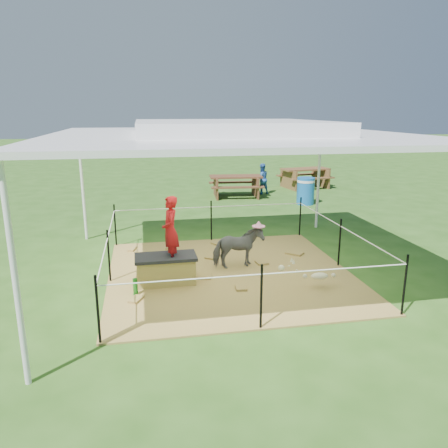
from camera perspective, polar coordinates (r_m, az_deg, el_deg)
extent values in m
plane|color=#2D5919|center=(8.53, 0.75, -6.54)|extent=(90.00, 90.00, 0.00)
cube|color=brown|center=(8.52, 0.76, -6.45)|extent=(4.60, 4.60, 0.03)
cylinder|color=silver|center=(11.03, -17.99, 4.63)|extent=(0.07, 0.07, 2.60)
cylinder|color=silver|center=(11.86, 12.24, 5.66)|extent=(0.07, 0.07, 2.60)
cylinder|color=silver|center=(5.30, -25.62, -6.47)|extent=(0.07, 0.07, 2.60)
cube|color=white|center=(7.96, 0.82, 11.47)|extent=(6.30, 6.30, 0.08)
cube|color=white|center=(7.96, 0.82, 12.55)|extent=(3.30, 3.30, 0.22)
cylinder|color=black|center=(10.39, -14.03, -0.20)|extent=(0.04, 0.04, 1.00)
cylinder|color=black|center=(10.49, -1.68, 0.38)|extent=(0.04, 0.04, 1.00)
cylinder|color=black|center=(11.05, 9.92, 0.91)|extent=(0.04, 0.04, 1.00)
cylinder|color=black|center=(8.23, -14.81, -4.13)|extent=(0.04, 0.04, 1.00)
cylinder|color=black|center=(9.06, 14.87, -2.42)|extent=(0.04, 0.04, 1.00)
cylinder|color=black|center=(6.15, -16.16, -10.79)|extent=(0.04, 0.04, 1.00)
cylinder|color=black|center=(6.31, 4.88, -9.52)|extent=(0.04, 0.04, 1.00)
cylinder|color=black|center=(7.22, 22.52, -7.48)|extent=(0.04, 0.04, 1.00)
cylinder|color=white|center=(10.41, -1.69, 2.25)|extent=(4.50, 0.02, 0.02)
cylinder|color=white|center=(6.18, 4.95, -6.56)|extent=(4.50, 0.02, 0.02)
cylinder|color=white|center=(8.97, 15.01, -0.28)|extent=(0.02, 4.50, 0.02)
cylinder|color=white|center=(8.13, -14.97, -1.79)|extent=(0.02, 4.50, 0.02)
cube|color=#B19240|center=(8.04, -7.57, -6.04)|extent=(1.04, 0.53, 0.46)
cube|color=black|center=(7.95, -7.63, -4.30)|extent=(1.11, 0.59, 0.06)
imported|color=red|center=(7.79, -7.04, -0.14)|extent=(0.30, 0.45, 1.24)
cylinder|color=#176716|center=(7.64, -11.50, -8.02)|extent=(0.08, 0.08, 0.29)
imported|color=#49494E|center=(8.66, 1.84, -3.11)|extent=(1.03, 0.58, 0.83)
cylinder|color=pink|center=(8.52, 1.86, -0.08)|extent=(0.26, 0.26, 0.12)
cylinder|color=#175FAC|center=(14.99, 10.61, 4.27)|extent=(0.63, 0.63, 0.90)
cube|color=#512E1B|center=(16.02, 1.54, 4.95)|extent=(1.98, 1.50, 0.78)
cube|color=brown|center=(18.24, 10.51, 5.92)|extent=(2.12, 1.68, 0.80)
imported|color=#2F61B2|center=(16.61, 4.94, 5.90)|extent=(0.64, 0.55, 1.15)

